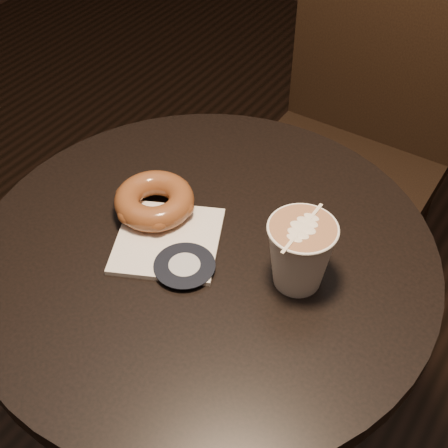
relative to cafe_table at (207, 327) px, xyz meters
The scene contains 5 objects.
cafe_table is the anchor object (origin of this frame).
chair 0.64m from the cafe_table, 91.98° to the left, with size 0.43×0.43×1.07m.
pastry_bag 0.21m from the cafe_table, 159.47° to the right, with size 0.15×0.15×0.01m, color white.
doughnut 0.25m from the cafe_table, 169.93° to the left, with size 0.13×0.13×0.04m, color #5F2F19.
latte_cup 0.29m from the cafe_table, ahead, with size 0.10×0.10×0.11m, color white, non-canonical shape.
Camera 1 is at (0.38, -0.52, 1.43)m, focal length 50.00 mm.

